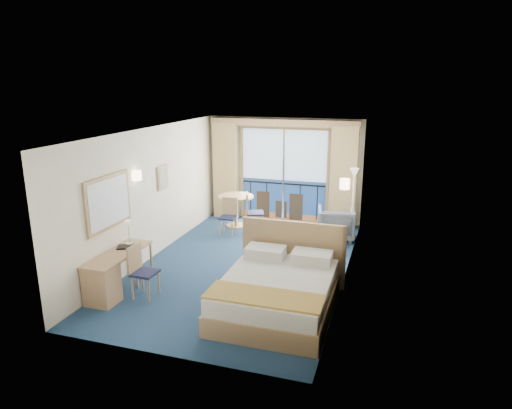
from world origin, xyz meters
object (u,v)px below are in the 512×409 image
(bed, at_px, (278,291))
(nightstand, at_px, (330,269))
(desk, at_px, (106,279))
(floor_lamp, at_px, (354,186))
(armchair, at_px, (336,223))
(table_chair_b, at_px, (229,214))
(round_table, at_px, (236,203))
(table_chair_a, at_px, (252,210))
(desk_chair, at_px, (140,268))

(bed, bearing_deg, nightstand, 62.31)
(desk, bearing_deg, floor_lamp, 50.39)
(armchair, relative_size, table_chair_b, 0.95)
(nightstand, distance_m, desk, 3.94)
(armchair, distance_m, desk, 5.38)
(floor_lamp, relative_size, table_chair_b, 1.92)
(nightstand, height_order, desk, desk)
(armchair, relative_size, desk, 0.56)
(armchair, distance_m, floor_lamp, 0.97)
(nightstand, bearing_deg, round_table, 136.34)
(desk, relative_size, table_chair_a, 1.55)
(desk, distance_m, table_chair_a, 4.39)
(bed, distance_m, desk_chair, 2.38)
(bed, relative_size, table_chair_a, 2.34)
(floor_lamp, distance_m, table_chair_b, 3.02)
(desk, bearing_deg, table_chair_b, 79.31)
(nightstand, xyz_separation_m, table_chair_a, (-2.29, 2.41, 0.27))
(desk_chair, height_order, table_chair_b, desk_chair)
(desk, height_order, table_chair_a, table_chair_a)
(table_chair_a, distance_m, table_chair_b, 0.58)
(bed, height_order, table_chair_b, bed)
(nightstand, xyz_separation_m, desk_chair, (-3.02, -1.49, 0.25))
(round_table, bearing_deg, bed, -61.42)
(armchair, relative_size, desk_chair, 0.90)
(armchair, xyz_separation_m, floor_lamp, (0.35, 0.09, 0.90))
(desk_chair, height_order, table_chair_a, table_chair_a)
(armchair, relative_size, round_table, 0.93)
(armchair, bearing_deg, table_chair_a, -9.25)
(floor_lamp, relative_size, table_chair_a, 1.75)
(bed, bearing_deg, desk_chair, -174.27)
(desk, relative_size, round_table, 1.67)
(nightstand, relative_size, desk, 0.37)
(nightstand, height_order, floor_lamp, floor_lamp)
(armchair, xyz_separation_m, table_chair_a, (-2.05, -0.06, 0.17))
(bed, bearing_deg, desk, -169.09)
(desk, height_order, desk_chair, desk_chair)
(armchair, distance_m, desk_chair, 4.84)
(floor_lamp, height_order, round_table, floor_lamp)
(round_table, height_order, table_chair_a, table_chair_a)
(floor_lamp, distance_m, table_chair_a, 2.51)
(floor_lamp, xyz_separation_m, table_chair_a, (-2.40, -0.15, -0.73))
(bed, relative_size, floor_lamp, 1.34)
(nightstand, bearing_deg, desk_chair, -153.74)
(nightstand, relative_size, desk_chair, 0.59)
(desk, xyz_separation_m, desk_chair, (0.49, 0.31, 0.13))
(round_table, xyz_separation_m, table_chair_b, (0.02, -0.56, -0.12))
(floor_lamp, bearing_deg, armchair, -165.64)
(armchair, relative_size, table_chair_a, 0.86)
(table_chair_a, bearing_deg, nightstand, -156.42)
(floor_lamp, height_order, desk, floor_lamp)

